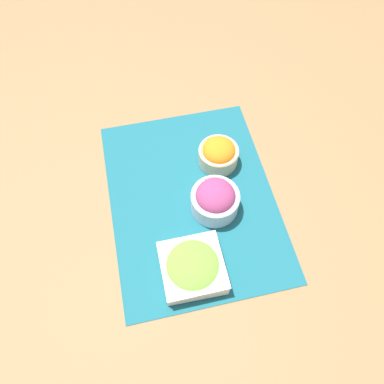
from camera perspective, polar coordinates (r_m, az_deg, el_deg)
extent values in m
plane|color=olive|center=(1.01, 0.00, -0.96)|extent=(3.00, 3.00, 0.00)
cube|color=#195B6B|center=(1.01, 0.00, -0.91)|extent=(0.58, 0.44, 0.00)
cylinder|color=silver|center=(0.97, 3.50, -1.46)|extent=(0.13, 0.13, 0.06)
torus|color=silver|center=(0.94, 3.60, -0.58)|extent=(0.12, 0.12, 0.01)
ellipsoid|color=#93386B|center=(0.94, 3.60, -0.58)|extent=(0.10, 0.10, 0.06)
cylinder|color=beige|center=(1.05, 4.02, 5.51)|extent=(0.11, 0.11, 0.05)
torus|color=beige|center=(1.03, 4.11, 6.35)|extent=(0.11, 0.11, 0.01)
ellipsoid|color=orange|center=(1.03, 4.11, 6.35)|extent=(0.09, 0.09, 0.05)
cube|color=white|center=(0.91, 0.09, -11.52)|extent=(0.15, 0.15, 0.04)
cube|color=white|center=(0.88, 0.09, -11.05)|extent=(0.15, 0.15, 0.00)
ellipsoid|color=#6BAD38|center=(0.89, 0.09, -11.09)|extent=(0.13, 0.13, 0.03)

